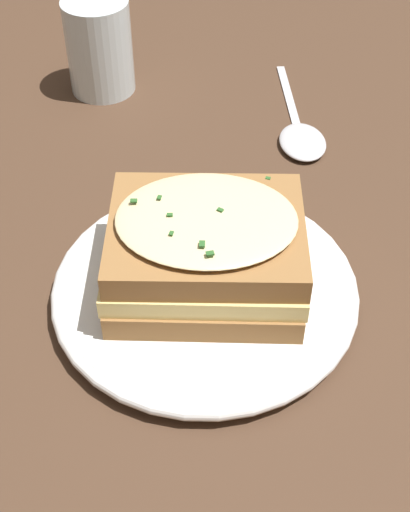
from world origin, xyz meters
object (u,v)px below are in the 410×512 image
(sandwich, at_px, (206,251))
(water_glass, at_px, (99,47))
(dinner_plate, at_px, (205,290))
(spoon, at_px, (301,136))

(sandwich, relative_size, water_glass, 1.74)
(sandwich, bearing_deg, dinner_plate, -118.63)
(water_glass, bearing_deg, spoon, -40.92)
(dinner_plate, relative_size, spoon, 1.30)
(sandwich, xyz_separation_m, spoon, (0.14, 0.17, -0.04))
(dinner_plate, relative_size, water_glass, 2.40)
(dinner_plate, xyz_separation_m, water_glass, (-0.02, 0.31, 0.04))
(dinner_plate, bearing_deg, sandwich, 61.37)
(dinner_plate, height_order, spoon, dinner_plate)
(dinner_plate, relative_size, sandwich, 1.37)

